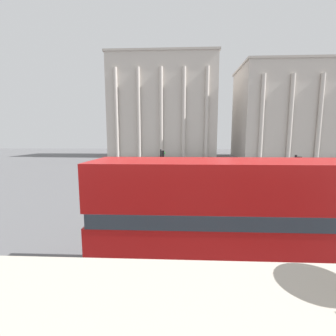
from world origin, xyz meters
name	(u,v)px	position (x,y,z in m)	size (l,w,h in m)	color
double_decker_bus	(252,216)	(1.44, 5.16, 2.33)	(10.55, 2.64, 4.19)	black
plaza_building_left	(163,108)	(-5.14, 59.67, 12.89)	(27.84, 13.73, 25.78)	#BCB2A8
plaza_building_right	(302,112)	(30.18, 57.29, 11.28)	(32.04, 15.46, 22.56)	#BCB2A8
traffic_light_near	(295,180)	(5.48, 10.41, 2.60)	(0.42, 0.24, 3.99)	black
traffic_light_mid	(162,166)	(-2.36, 15.96, 2.60)	(0.42, 0.24, 4.00)	black
car_silver	(174,175)	(-1.49, 22.90, 0.70)	(4.20, 1.93, 1.35)	black
pedestrian_olive	(226,166)	(5.76, 29.46, 1.03)	(0.32, 0.32, 1.78)	#282B33
pedestrian_black	(270,168)	(10.98, 27.46, 0.96)	(0.32, 0.32, 1.67)	#282B33
pedestrian_blue	(247,169)	(7.89, 26.86, 0.96)	(0.32, 0.32, 1.68)	#282B33
pedestrian_white	(216,176)	(2.91, 20.73, 1.03)	(0.32, 0.32, 1.78)	#282B33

